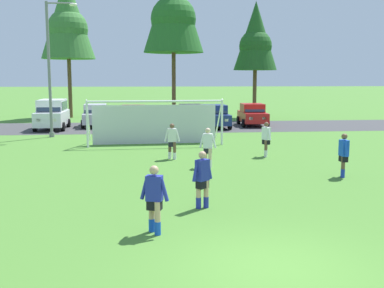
{
  "coord_description": "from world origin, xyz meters",
  "views": [
    {
      "loc": [
        -2.48,
        -8.33,
        3.65
      ],
      "look_at": [
        -0.69,
        8.67,
        1.23
      ],
      "focal_mm": 43.14,
      "sensor_mm": 36.0,
      "label": 1
    }
  ],
  "objects_px": {
    "parked_car_slot_far_left": "(52,114)",
    "parked_car_slot_right": "(253,114)",
    "player_trailing_back": "(202,180)",
    "soccer_ball": "(158,200)",
    "player_defender_far": "(154,200)",
    "street_lamp": "(52,68)",
    "parked_car_slot_left": "(96,115)",
    "parked_car_slot_center_right": "(215,116)",
    "player_midfield_center": "(172,141)",
    "parked_car_slot_center_left": "(133,117)",
    "player_winger_right": "(208,148)",
    "parked_car_slot_center": "(192,115)",
    "soccer_goal": "(155,121)",
    "player_striker_near": "(344,155)",
    "player_winger_left": "(266,139)"
  },
  "relations": [
    {
      "from": "soccer_goal",
      "to": "player_midfield_center",
      "type": "bearing_deg",
      "value": -82.65
    },
    {
      "from": "soccer_ball",
      "to": "parked_car_slot_center_left",
      "type": "height_order",
      "value": "parked_car_slot_center_left"
    },
    {
      "from": "street_lamp",
      "to": "parked_car_slot_center",
      "type": "bearing_deg",
      "value": 29.24
    },
    {
      "from": "player_winger_right",
      "to": "player_winger_left",
      "type": "bearing_deg",
      "value": 37.01
    },
    {
      "from": "player_defender_far",
      "to": "parked_car_slot_left",
      "type": "relative_size",
      "value": 0.38
    },
    {
      "from": "street_lamp",
      "to": "player_trailing_back",
      "type": "bearing_deg",
      "value": -66.98
    },
    {
      "from": "parked_car_slot_center_right",
      "to": "parked_car_slot_right",
      "type": "relative_size",
      "value": 0.98
    },
    {
      "from": "parked_car_slot_center_right",
      "to": "parked_car_slot_center_left",
      "type": "bearing_deg",
      "value": -178.93
    },
    {
      "from": "parked_car_slot_center_right",
      "to": "street_lamp",
      "type": "xyz_separation_m",
      "value": [
        -10.94,
        -4.4,
        3.43
      ]
    },
    {
      "from": "player_striker_near",
      "to": "parked_car_slot_left",
      "type": "bearing_deg",
      "value": 119.37
    },
    {
      "from": "soccer_ball",
      "to": "player_midfield_center",
      "type": "distance_m",
      "value": 7.65
    },
    {
      "from": "parked_car_slot_center_left",
      "to": "street_lamp",
      "type": "height_order",
      "value": "street_lamp"
    },
    {
      "from": "parked_car_slot_far_left",
      "to": "player_midfield_center",
      "type": "bearing_deg",
      "value": -59.78
    },
    {
      "from": "player_trailing_back",
      "to": "parked_car_slot_left",
      "type": "relative_size",
      "value": 0.38
    },
    {
      "from": "soccer_ball",
      "to": "player_trailing_back",
      "type": "bearing_deg",
      "value": -25.91
    },
    {
      "from": "player_striker_near",
      "to": "parked_car_slot_center_left",
      "type": "height_order",
      "value": "parked_car_slot_center_left"
    },
    {
      "from": "parked_car_slot_left",
      "to": "parked_car_slot_center_right",
      "type": "relative_size",
      "value": 1.02
    },
    {
      "from": "parked_car_slot_far_left",
      "to": "parked_car_slot_center_left",
      "type": "xyz_separation_m",
      "value": [
        5.81,
        -0.34,
        -0.24
      ]
    },
    {
      "from": "parked_car_slot_far_left",
      "to": "parked_car_slot_right",
      "type": "relative_size",
      "value": 1.08
    },
    {
      "from": "player_defender_far",
      "to": "parked_car_slot_right",
      "type": "bearing_deg",
      "value": 71.53
    },
    {
      "from": "player_midfield_center",
      "to": "player_winger_left",
      "type": "bearing_deg",
      "value": 3.27
    },
    {
      "from": "player_winger_left",
      "to": "parked_car_slot_left",
      "type": "relative_size",
      "value": 0.38
    },
    {
      "from": "soccer_ball",
      "to": "soccer_goal",
      "type": "height_order",
      "value": "soccer_goal"
    },
    {
      "from": "soccer_ball",
      "to": "parked_car_slot_right",
      "type": "distance_m",
      "value": 23.61
    },
    {
      "from": "parked_car_slot_right",
      "to": "street_lamp",
      "type": "bearing_deg",
      "value": -158.16
    },
    {
      "from": "parked_car_slot_far_left",
      "to": "parked_car_slot_center",
      "type": "distance_m",
      "value": 10.28
    },
    {
      "from": "parked_car_slot_right",
      "to": "street_lamp",
      "type": "xyz_separation_m",
      "value": [
        -14.14,
        -5.67,
        3.43
      ]
    },
    {
      "from": "parked_car_slot_right",
      "to": "street_lamp",
      "type": "relative_size",
      "value": 0.51
    },
    {
      "from": "player_striker_near",
      "to": "player_winger_left",
      "type": "xyz_separation_m",
      "value": [
        -1.66,
        4.8,
        0.0
      ]
    },
    {
      "from": "soccer_ball",
      "to": "street_lamp",
      "type": "distance_m",
      "value": 18.05
    },
    {
      "from": "player_trailing_back",
      "to": "parked_car_slot_right",
      "type": "height_order",
      "value": "parked_car_slot_right"
    },
    {
      "from": "player_defender_far",
      "to": "parked_car_slot_right",
      "type": "height_order",
      "value": "parked_car_slot_right"
    },
    {
      "from": "parked_car_slot_center_left",
      "to": "street_lamp",
      "type": "xyz_separation_m",
      "value": [
        -4.82,
        -4.29,
        3.43
      ]
    },
    {
      "from": "player_trailing_back",
      "to": "parked_car_slot_left",
      "type": "height_order",
      "value": "parked_car_slot_left"
    },
    {
      "from": "parked_car_slot_far_left",
      "to": "player_winger_left",
      "type": "bearing_deg",
      "value": -47.13
    },
    {
      "from": "player_striker_near",
      "to": "parked_car_slot_center",
      "type": "relative_size",
      "value": 0.38
    },
    {
      "from": "player_midfield_center",
      "to": "parked_car_slot_center",
      "type": "xyz_separation_m",
      "value": [
        2.36,
        14.12,
        0.05
      ]
    },
    {
      "from": "soccer_goal",
      "to": "parked_car_slot_center",
      "type": "xyz_separation_m",
      "value": [
        3.01,
        9.13,
        -0.42
      ]
    },
    {
      "from": "parked_car_slot_left",
      "to": "parked_car_slot_center",
      "type": "xyz_separation_m",
      "value": [
        7.32,
        -1.02,
        0.0
      ]
    },
    {
      "from": "street_lamp",
      "to": "player_winger_right",
      "type": "bearing_deg",
      "value": -53.12
    },
    {
      "from": "soccer_ball",
      "to": "player_winger_right",
      "type": "distance_m",
      "value": 5.96
    },
    {
      "from": "parked_car_slot_far_left",
      "to": "parked_car_slot_center_left",
      "type": "distance_m",
      "value": 5.82
    },
    {
      "from": "soccer_ball",
      "to": "player_winger_right",
      "type": "xyz_separation_m",
      "value": [
        2.24,
        5.48,
        0.71
      ]
    },
    {
      "from": "player_winger_right",
      "to": "parked_car_slot_center_left",
      "type": "relative_size",
      "value": 0.38
    },
    {
      "from": "soccer_ball",
      "to": "player_trailing_back",
      "type": "relative_size",
      "value": 0.13
    },
    {
      "from": "player_defender_far",
      "to": "street_lamp",
      "type": "height_order",
      "value": "street_lamp"
    },
    {
      "from": "player_winger_left",
      "to": "player_trailing_back",
      "type": "relative_size",
      "value": 1.0
    },
    {
      "from": "soccer_ball",
      "to": "player_striker_near",
      "type": "height_order",
      "value": "player_striker_near"
    },
    {
      "from": "player_midfield_center",
      "to": "parked_car_slot_far_left",
      "type": "bearing_deg",
      "value": 120.22
    },
    {
      "from": "player_winger_right",
      "to": "parked_car_slot_center",
      "type": "relative_size",
      "value": 0.38
    }
  ]
}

